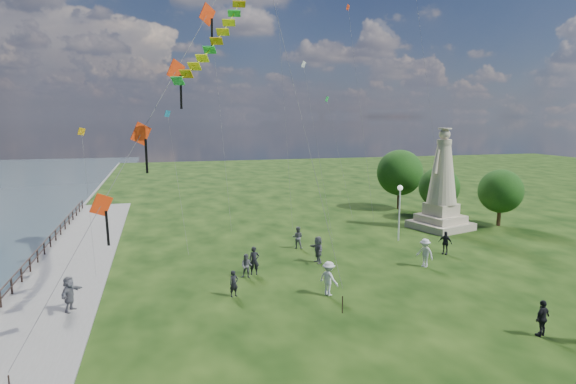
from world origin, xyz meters
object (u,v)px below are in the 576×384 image
object	(u,v)px
lamppost	(400,201)
person_11	(318,249)
person_5	(70,296)
person_6	(254,261)
person_2	(329,278)
person_7	(298,237)
person_8	(425,253)
statue	(442,191)
person_1	(247,266)
person_0	(234,284)
person_3	(542,318)
person_9	(445,243)

from	to	relation	value
lamppost	person_11	size ratio (longest dim) A/B	2.43
lamppost	person_11	distance (m)	9.31
person_5	person_6	bearing A→B (deg)	-49.43
person_11	person_5	bearing A→B (deg)	-76.06
person_5	person_2	bearing A→B (deg)	-73.01
lamppost	person_7	distance (m)	8.77
person_8	person_7	bearing A→B (deg)	-159.39
statue	person_1	distance (m)	20.94
person_0	person_8	size ratio (longest dim) A/B	0.78
person_3	person_9	world-z (taller)	person_3
lamppost	person_7	size ratio (longest dim) A/B	2.68
person_7	person_9	size ratio (longest dim) A/B	1.00
person_2	person_8	bearing A→B (deg)	-97.55
lamppost	person_8	xyz separation A→B (m)	(-1.59, -6.63, -2.28)
person_3	person_6	world-z (taller)	person_6
person_6	person_8	bearing A→B (deg)	0.18
statue	person_9	size ratio (longest dim) A/B	5.28
person_2	person_8	xyz separation A→B (m)	(7.85, 3.17, -0.01)
person_9	person_11	size ratio (longest dim) A/B	0.91
lamppost	person_2	xyz separation A→B (m)	(-9.44, -9.80, -2.27)
person_2	person_11	xyz separation A→B (m)	(1.33, 5.85, -0.04)
person_3	person_5	distance (m)	22.60
person_6	person_5	bearing A→B (deg)	-153.54
person_1	person_6	distance (m)	0.79
person_1	lamppost	bearing A→B (deg)	44.89
statue	person_0	size ratio (longest dim) A/B	6.01
person_9	person_11	distance (m)	9.53
person_3	person_2	bearing A→B (deg)	-62.31
person_3	person_9	size ratio (longest dim) A/B	1.01
person_5	person_11	distance (m)	15.54
statue	person_8	distance (m)	12.12
person_0	person_2	bearing A→B (deg)	-35.70
person_11	lamppost	bearing A→B (deg)	111.82
lamppost	person_0	xyz separation A→B (m)	(-14.56, -8.66, -2.49)
person_9	person_8	bearing A→B (deg)	-88.65
person_6	person_11	world-z (taller)	person_11
lamppost	person_11	xyz separation A→B (m)	(-8.11, -3.95, -2.31)
statue	person_9	bearing A→B (deg)	-136.78
person_0	person_8	distance (m)	13.12
lamppost	person_7	world-z (taller)	lamppost
person_5	person_8	xyz separation A→B (m)	(21.29, 2.14, 0.04)
person_2	person_11	world-z (taller)	person_2
lamppost	person_9	world-z (taller)	lamppost
person_5	person_9	world-z (taller)	person_5
person_3	person_9	distance (m)	13.14
statue	lamppost	xyz separation A→B (m)	(-5.58, -2.84, -0.12)
person_3	person_6	size ratio (longest dim) A/B	0.95
person_0	lamppost	bearing A→B (deg)	7.61
person_5	person_7	size ratio (longest dim) A/B	1.08
person_5	person_9	bearing A→B (deg)	-58.28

